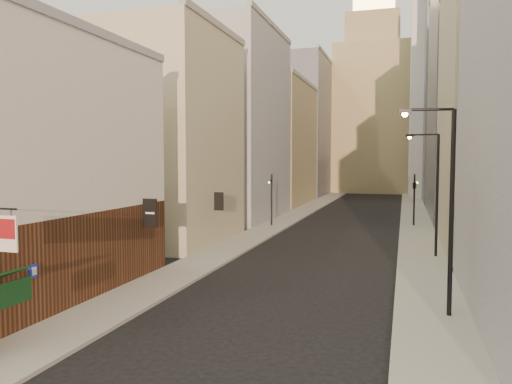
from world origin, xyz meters
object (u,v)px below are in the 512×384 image
(clock_tower, at_px, (372,102))
(traffic_light_left, at_px, (272,189))
(white_tower, at_px, (436,84))
(streetlamp_mid, at_px, (434,187))
(traffic_light_right, at_px, (414,187))
(streetlamp_near, at_px, (446,200))

(clock_tower, height_order, traffic_light_left, clock_tower)
(white_tower, bearing_deg, clock_tower, 128.16)
(streetlamp_mid, bearing_deg, traffic_light_right, 102.60)
(clock_tower, relative_size, streetlamp_near, 5.35)
(streetlamp_near, relative_size, traffic_light_left, 1.68)
(clock_tower, xyz_separation_m, streetlamp_mid, (8.15, -67.25, -13.05))
(streetlamp_mid, xyz_separation_m, traffic_light_right, (-0.90, 15.32, -0.83))
(streetlamp_mid, height_order, traffic_light_left, streetlamp_mid)
(clock_tower, bearing_deg, streetlamp_near, -84.35)
(white_tower, height_order, streetlamp_mid, white_tower)
(clock_tower, relative_size, streetlamp_mid, 5.60)
(traffic_light_left, bearing_deg, clock_tower, -95.09)
(streetlamp_near, bearing_deg, clock_tower, 89.40)
(clock_tower, bearing_deg, traffic_light_left, -95.86)
(white_tower, xyz_separation_m, streetlamp_mid, (-2.85, -53.25, -14.02))
(streetlamp_mid, relative_size, traffic_light_left, 1.60)
(clock_tower, xyz_separation_m, traffic_light_right, (7.24, -51.93, -13.88))
(clock_tower, height_order, traffic_light_right, clock_tower)
(traffic_light_right, bearing_deg, white_tower, -89.16)
(white_tower, bearing_deg, streetlamp_mid, -93.07)
(traffic_light_left, bearing_deg, traffic_light_right, -163.49)
(white_tower, distance_m, streetlamp_mid, 55.13)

